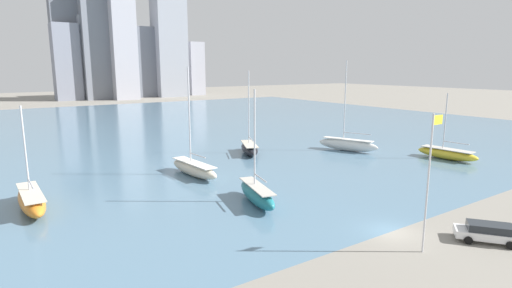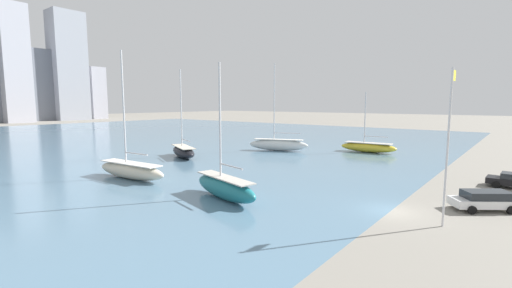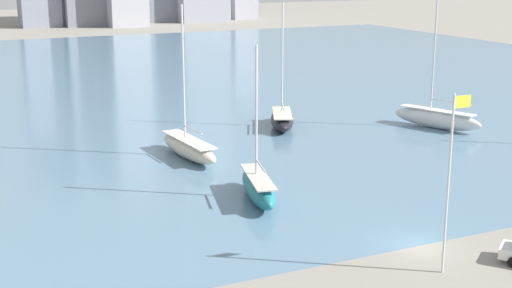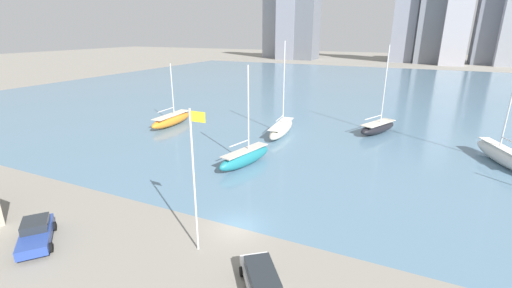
{
  "view_description": "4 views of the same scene",
  "coord_description": "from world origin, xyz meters",
  "px_view_note": "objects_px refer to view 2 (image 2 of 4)",
  "views": [
    {
      "loc": [
        -27.78,
        -20.34,
        13.89
      ],
      "look_at": [
        -4.09,
        14.77,
        5.84
      ],
      "focal_mm": 28.0,
      "sensor_mm": 36.0,
      "label": 1
    },
    {
      "loc": [
        -26.72,
        -7.83,
        8.37
      ],
      "look_at": [
        2.21,
        15.15,
        3.94
      ],
      "focal_mm": 24.0,
      "sensor_mm": 36.0,
      "label": 2
    },
    {
      "loc": [
        -27.52,
        -34.27,
        17.8
      ],
      "look_at": [
        -5.74,
        12.38,
        4.53
      ],
      "focal_mm": 50.0,
      "sensor_mm": 36.0,
      "label": 3
    },
    {
      "loc": [
        11.92,
        -21.66,
        15.5
      ],
      "look_at": [
        -5.36,
        15.3,
        1.89
      ],
      "focal_mm": 24.0,
      "sensor_mm": 36.0,
      "label": 4
    }
  ],
  "objects_px": {
    "sailboat_cream": "(131,170)",
    "sailboat_white": "(278,144)",
    "parked_wagon_white": "(485,200)",
    "sailboat_yellow": "(368,147)",
    "sailboat_teal": "(225,187)",
    "flag_pole": "(448,142)",
    "sailboat_black": "(183,151)"
  },
  "relations": [
    {
      "from": "flag_pole",
      "to": "sailboat_black",
      "type": "bearing_deg",
      "value": 77.27
    },
    {
      "from": "flag_pole",
      "to": "sailboat_white",
      "type": "bearing_deg",
      "value": 51.8
    },
    {
      "from": "flag_pole",
      "to": "sailboat_teal",
      "type": "relative_size",
      "value": 0.9
    },
    {
      "from": "sailboat_teal",
      "to": "parked_wagon_white",
      "type": "bearing_deg",
      "value": -46.62
    },
    {
      "from": "sailboat_black",
      "to": "sailboat_cream",
      "type": "height_order",
      "value": "sailboat_cream"
    },
    {
      "from": "sailboat_black",
      "to": "sailboat_cream",
      "type": "xyz_separation_m",
      "value": [
        -13.48,
        -7.33,
        0.04
      ]
    },
    {
      "from": "sailboat_yellow",
      "to": "sailboat_white",
      "type": "distance_m",
      "value": 15.36
    },
    {
      "from": "sailboat_teal",
      "to": "parked_wagon_white",
      "type": "xyz_separation_m",
      "value": [
        10.33,
        -18.19,
        -0.23
      ]
    },
    {
      "from": "sailboat_white",
      "to": "sailboat_teal",
      "type": "xyz_separation_m",
      "value": [
        -28.05,
        -13.74,
        -0.08
      ]
    },
    {
      "from": "sailboat_teal",
      "to": "sailboat_black",
      "type": "bearing_deg",
      "value": 72.47
    },
    {
      "from": "sailboat_yellow",
      "to": "sailboat_teal",
      "type": "bearing_deg",
      "value": 176.64
    },
    {
      "from": "flag_pole",
      "to": "parked_wagon_white",
      "type": "relative_size",
      "value": 2.16
    },
    {
      "from": "sailboat_white",
      "to": "parked_wagon_white",
      "type": "xyz_separation_m",
      "value": [
        -17.72,
        -31.93,
        -0.31
      ]
    },
    {
      "from": "sailboat_yellow",
      "to": "sailboat_black",
      "type": "height_order",
      "value": "sailboat_black"
    },
    {
      "from": "flag_pole",
      "to": "sailboat_teal",
      "type": "bearing_deg",
      "value": 104.99
    },
    {
      "from": "sailboat_yellow",
      "to": "sailboat_cream",
      "type": "bearing_deg",
      "value": 155.97
    },
    {
      "from": "parked_wagon_white",
      "to": "sailboat_yellow",
      "type": "bearing_deg",
      "value": -1.35
    },
    {
      "from": "flag_pole",
      "to": "sailboat_teal",
      "type": "height_order",
      "value": "sailboat_teal"
    },
    {
      "from": "sailboat_black",
      "to": "sailboat_teal",
      "type": "height_order",
      "value": "sailboat_black"
    },
    {
      "from": "sailboat_teal",
      "to": "parked_wagon_white",
      "type": "distance_m",
      "value": 20.92
    },
    {
      "from": "sailboat_cream",
      "to": "sailboat_white",
      "type": "xyz_separation_m",
      "value": [
        28.7,
        -0.02,
        0.14
      ]
    },
    {
      "from": "sailboat_yellow",
      "to": "sailboat_black",
      "type": "bearing_deg",
      "value": 134.31
    },
    {
      "from": "sailboat_cream",
      "to": "sailboat_black",
      "type": "bearing_deg",
      "value": 23.48
    },
    {
      "from": "flag_pole",
      "to": "sailboat_white",
      "type": "xyz_separation_m",
      "value": [
        23.67,
        30.08,
        -4.69
      ]
    },
    {
      "from": "sailboat_cream",
      "to": "sailboat_white",
      "type": "relative_size",
      "value": 0.93
    },
    {
      "from": "sailboat_white",
      "to": "sailboat_teal",
      "type": "bearing_deg",
      "value": -175.49
    },
    {
      "from": "sailboat_black",
      "to": "parked_wagon_white",
      "type": "height_order",
      "value": "sailboat_black"
    },
    {
      "from": "sailboat_cream",
      "to": "sailboat_yellow",
      "type": "bearing_deg",
      "value": -24.68
    },
    {
      "from": "sailboat_white",
      "to": "sailboat_teal",
      "type": "relative_size",
      "value": 1.28
    },
    {
      "from": "flag_pole",
      "to": "sailboat_white",
      "type": "relative_size",
      "value": 0.7
    },
    {
      "from": "sailboat_black",
      "to": "sailboat_white",
      "type": "distance_m",
      "value": 16.9
    },
    {
      "from": "sailboat_yellow",
      "to": "sailboat_black",
      "type": "xyz_separation_m",
      "value": [
        -23.26,
        20.43,
        0.06
      ]
    }
  ]
}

